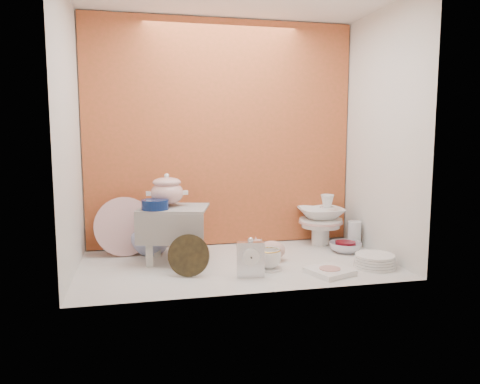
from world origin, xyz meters
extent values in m
plane|color=silver|center=(0.00, 0.00, 0.00)|extent=(1.80, 1.80, 0.00)
cube|color=#C65431|center=(0.00, 0.50, 0.75)|extent=(1.80, 0.06, 1.50)
cube|color=silver|center=(-0.90, 0.00, 0.75)|extent=(0.06, 1.00, 1.50)
cube|color=silver|center=(0.90, 0.00, 0.75)|extent=(0.06, 1.00, 1.50)
cylinder|color=#0A1C51|center=(-0.46, 0.07, 0.35)|extent=(0.18, 0.18, 0.06)
imported|color=white|center=(-0.49, 0.34, 0.13)|extent=(0.30, 0.30, 0.26)
cube|color=silver|center=(0.02, -0.25, 0.11)|extent=(0.15, 0.07, 0.21)
ellipsoid|color=#CA9C8E|center=(0.21, 0.02, 0.07)|extent=(0.26, 0.23, 0.13)
cylinder|color=white|center=(0.15, -0.15, 0.01)|extent=(0.17, 0.17, 0.01)
imported|color=white|center=(0.15, -0.15, 0.06)|extent=(0.15, 0.15, 0.11)
cube|color=white|center=(0.45, -0.30, 0.01)|extent=(0.27, 0.27, 0.03)
cylinder|color=white|center=(0.75, -0.23, 0.04)|extent=(0.31, 0.31, 0.07)
imported|color=silver|center=(0.73, 0.11, 0.03)|extent=(0.23, 0.23, 0.06)
cylinder|color=silver|center=(0.84, 0.21, 0.09)|extent=(0.09, 0.09, 0.18)
camera|label=1|loc=(-0.55, -2.53, 0.76)|focal=34.23mm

